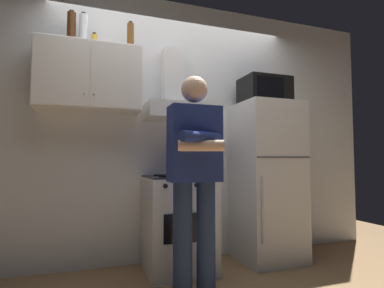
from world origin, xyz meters
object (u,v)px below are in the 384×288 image
Objects in this scene: person_standing at (195,175)px; bottle_spice_jar at (94,41)px; bottle_rum_dark at (71,28)px; range_hood at (175,101)px; bottle_beer_brown at (131,37)px; cooking_pot at (196,169)px; microwave at (264,91)px; bottle_vodka_clear at (83,30)px; refrigerator at (267,181)px; upper_cabinet at (90,78)px; stove_oven at (178,223)px.

bottle_spice_jar reaches higher than person_standing.
bottle_rum_dark is 2.18× the size of bottle_spice_jar.
bottle_beer_brown is at bearing -179.00° from range_hood.
bottle_beer_brown is at bearing 157.37° from cooking_pot.
microwave is at bearing -4.99° from bottle_spice_jar.
microwave is 1.45m from person_standing.
microwave is 1.56× the size of bottle_vodka_clear.
refrigerator is 5.28× the size of cooking_pot.
microwave is (1.75, -0.11, -0.01)m from upper_cabinet.
refrigerator is at bearing 0.04° from stove_oven.
microwave is 1.97m from bottle_rum_dark.
microwave is 1.74× the size of bottle_beer_brown.
upper_cabinet is at bearing 165.27° from cooking_pot.
range_hood reaches higher than microwave.
microwave is at bearing 1.15° from stove_oven.
bottle_spice_jar is at bearing 5.05° from bottle_rum_dark.
cooking_pot is (0.13, -0.25, -0.66)m from range_hood.
stove_oven is at bearing -178.85° from microwave.
bottle_vodka_clear is at bearing 170.37° from stove_oven.
upper_cabinet is 3.26× the size of bottle_beer_brown.
stove_oven is at bearing -9.63° from bottle_vodka_clear.
microwave is at bearing 90.90° from refrigerator.
upper_cabinet is 2.00m from refrigerator.
cooking_pot is at bearing -22.63° from bottle_beer_brown.
refrigerator is 2.29m from bottle_vodka_clear.
upper_cabinet is 1.75m from microwave.
microwave reaches higher than cooking_pot.
upper_cabinet is 0.45m from bottle_vodka_clear.
upper_cabinet reaches higher than stove_oven.
bottle_rum_dark is at bearing 171.08° from stove_oven.
range_hood is 0.97m from microwave.
stove_oven is 1.82× the size of microwave.
bottle_vodka_clear is at bearing 175.98° from microwave.
range_hood reaches higher than cooking_pot.
microwave is at bearing 9.57° from cooking_pot.
bottle_beer_brown is 0.34m from bottle_spice_jar.
bottle_spice_jar is at bearing 162.19° from cooking_pot.
bottle_beer_brown reaches higher than range_hood.
bottle_spice_jar is at bearing 167.58° from stove_oven.
upper_cabinet is 0.37m from bottle_spice_jar.
person_standing is at bearing -39.62° from bottle_rum_dark.
range_hood is (0.00, 0.13, 1.16)m from stove_oven.
bottle_spice_jar is (-1.72, 0.17, 1.32)m from refrigerator.
range_hood is 2.48× the size of cooking_pot.
bottle_vodka_clear is at bearing 165.03° from cooking_pot.
bottle_beer_brown is (-0.44, 0.12, 1.75)m from stove_oven.
upper_cabinet reaches higher than cooking_pot.
cooking_pot is (0.13, -0.12, 0.50)m from stove_oven.
stove_oven is (0.80, -0.13, -1.32)m from upper_cabinet.
range_hood is 2.39× the size of bottle_rum_dark.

